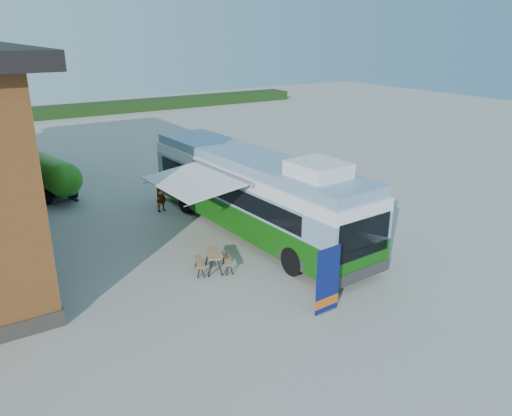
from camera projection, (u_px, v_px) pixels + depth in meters
ground at (256, 269)px, 17.52m from camera, size 100.00×100.00×0.00m
hedge at (123, 107)px, 51.54m from camera, size 40.00×3.00×1.00m
bus at (253, 190)px, 20.25m from camera, size 3.24×12.41×3.78m
awning at (197, 177)px, 18.63m from camera, size 2.75×4.20×0.51m
banner at (327, 286)px, 14.61m from camera, size 0.91×0.21×2.09m
picnic_table at (213, 257)px, 17.26m from camera, size 1.51×1.43×0.69m
person_a at (161, 195)px, 22.94m from camera, size 0.65×0.52×1.56m
person_b at (28, 199)px, 22.10m from camera, size 1.09×1.10×1.79m
slurry_tanker at (48, 173)px, 24.88m from camera, size 2.48×5.61×2.10m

